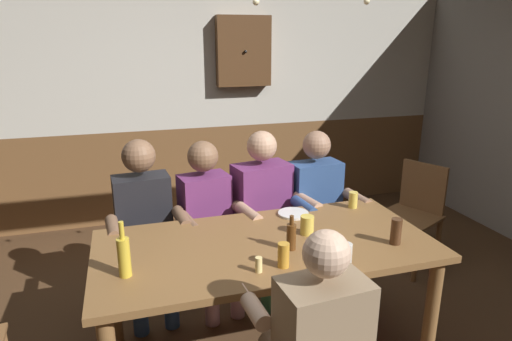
# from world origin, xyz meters

# --- Properties ---
(back_wall_upper) EXTENTS (5.65, 0.12, 1.45)m
(back_wall_upper) POSITION_xyz_m (0.00, 2.44, 1.71)
(back_wall_upper) COLOR beige
(back_wall_wainscot) EXTENTS (5.65, 0.12, 0.98)m
(back_wall_wainscot) POSITION_xyz_m (0.00, 2.44, 0.49)
(back_wall_wainscot) COLOR brown
(back_wall_wainscot) RESTS_ON ground_plane
(dining_table) EXTENTS (1.92, 0.93, 0.77)m
(dining_table) POSITION_xyz_m (0.00, 0.00, 0.67)
(dining_table) COLOR brown
(dining_table) RESTS_ON ground_plane
(person_0) EXTENTS (0.54, 0.53, 1.26)m
(person_0) POSITION_xyz_m (-0.64, 0.70, 0.70)
(person_0) COLOR black
(person_0) RESTS_ON ground_plane
(person_1) EXTENTS (0.53, 0.56, 1.21)m
(person_1) POSITION_xyz_m (-0.20, 0.69, 0.67)
(person_1) COLOR #6B2D66
(person_1) RESTS_ON ground_plane
(person_2) EXTENTS (0.59, 0.60, 1.26)m
(person_2) POSITION_xyz_m (0.23, 0.71, 0.70)
(person_2) COLOR #6B2D66
(person_2) RESTS_ON ground_plane
(person_3) EXTENTS (0.55, 0.55, 1.23)m
(person_3) POSITION_xyz_m (0.65, 0.69, 0.68)
(person_3) COLOR #2D4C84
(person_3) RESTS_ON ground_plane
(person_4) EXTENTS (0.53, 0.55, 1.18)m
(person_4) POSITION_xyz_m (-0.01, -0.69, 0.65)
(person_4) COLOR #997F60
(person_4) RESTS_ON ground_plane
(chair_empty_near_left) EXTENTS (0.59, 0.59, 0.88)m
(chair_empty_near_left) POSITION_xyz_m (1.59, 0.77, 0.48)
(chair_empty_near_left) COLOR brown
(chair_empty_near_left) RESTS_ON ground_plane
(table_candle) EXTENTS (0.04, 0.04, 0.08)m
(table_candle) POSITION_xyz_m (-0.14, -0.30, 0.81)
(table_candle) COLOR #F9E08C
(table_candle) RESTS_ON dining_table
(plate_0) EXTENTS (0.20, 0.20, 0.01)m
(plate_0) POSITION_xyz_m (0.30, 0.34, 0.78)
(plate_0) COLOR white
(plate_0) RESTS_ON dining_table
(bottle_0) EXTENTS (0.06, 0.06, 0.29)m
(bottle_0) POSITION_xyz_m (-0.78, -0.15, 0.88)
(bottle_0) COLOR gold
(bottle_0) RESTS_ON dining_table
(bottle_1) EXTENTS (0.05, 0.05, 0.20)m
(bottle_1) POSITION_xyz_m (0.11, -0.12, 0.85)
(bottle_1) COLOR #593314
(bottle_1) RESTS_ON dining_table
(pint_glass_0) EXTENTS (0.07, 0.07, 0.14)m
(pint_glass_0) POSITION_xyz_m (0.29, -0.39, 0.84)
(pint_glass_0) COLOR white
(pint_glass_0) RESTS_ON dining_table
(pint_glass_1) EXTENTS (0.08, 0.08, 0.11)m
(pint_glass_1) POSITION_xyz_m (0.27, 0.04, 0.83)
(pint_glass_1) COLOR #E5C64C
(pint_glass_1) RESTS_ON dining_table
(pint_glass_2) EXTENTS (0.06, 0.06, 0.15)m
(pint_glass_2) POSITION_xyz_m (0.70, -0.23, 0.85)
(pint_glass_2) COLOR #4C2D19
(pint_glass_2) RESTS_ON dining_table
(pint_glass_3) EXTENTS (0.06, 0.06, 0.11)m
(pint_glass_3) POSITION_xyz_m (0.74, 0.34, 0.83)
(pint_glass_3) COLOR #E5C64C
(pint_glass_3) RESTS_ON dining_table
(pint_glass_4) EXTENTS (0.06, 0.06, 0.13)m
(pint_glass_4) POSITION_xyz_m (-0.00, -0.29, 0.84)
(pint_glass_4) COLOR gold
(pint_glass_4) RESTS_ON dining_table
(wall_dart_cabinet) EXTENTS (0.56, 0.15, 0.70)m
(wall_dart_cabinet) POSITION_xyz_m (0.51, 2.31, 1.76)
(wall_dart_cabinet) COLOR brown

